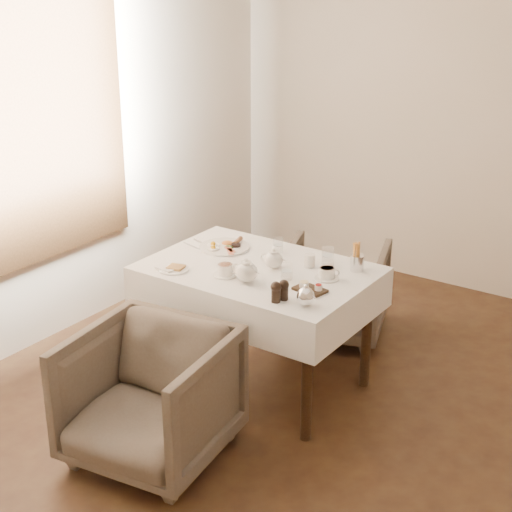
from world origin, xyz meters
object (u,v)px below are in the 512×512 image
object	(u,v)px
armchair_far	(335,290)
table	(259,286)
teapot_centre	(274,258)
armchair_near	(150,397)
breakfast_plate	(225,246)

from	to	relation	value
armchair_far	table	bearing A→B (deg)	68.89
armchair_far	teapot_centre	distance (m)	0.96
armchair_near	armchair_far	size ratio (longest dim) A/B	1.11
table	teapot_centre	xyz separation A→B (m)	(0.08, 0.04, 0.18)
table	armchair_far	size ratio (longest dim) A/B	1.87
teapot_centre	breakfast_plate	bearing A→B (deg)	156.16
armchair_far	breakfast_plate	xyz separation A→B (m)	(-0.38, -0.72, 0.45)
armchair_near	teapot_centre	size ratio (longest dim) A/B	5.06
armchair_far	breakfast_plate	distance (m)	0.93
table	armchair_near	xyz separation A→B (m)	(-0.04, -0.91, -0.29)
table	armchair_near	distance (m)	0.96
armchair_near	table	bearing A→B (deg)	79.81
table	breakfast_plate	size ratio (longest dim) A/B	4.16
armchair_far	teapot_centre	world-z (taller)	teapot_centre
armchair_far	teapot_centre	xyz separation A→B (m)	(0.04, -0.82, 0.50)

